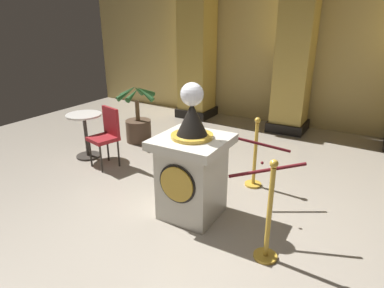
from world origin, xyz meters
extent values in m
plane|color=#9E9384|center=(0.00, 0.00, 0.00)|extent=(11.32, 11.32, 0.00)
cube|color=tan|center=(0.00, 4.81, 1.87)|extent=(11.32, 0.16, 3.75)
cube|color=beige|center=(-0.14, 0.38, 0.45)|extent=(0.64, 0.64, 0.90)
cube|color=beige|center=(-0.14, 0.38, 0.95)|extent=(0.80, 0.80, 0.10)
cylinder|color=gold|center=(-0.14, 0.05, 0.56)|extent=(0.41, 0.03, 0.41)
cylinder|color=black|center=(-0.14, 0.06, 0.56)|extent=(0.46, 0.01, 0.46)
cylinder|color=gold|center=(-0.14, 0.38, 1.02)|extent=(0.48, 0.48, 0.04)
cone|color=black|center=(-0.14, 0.38, 1.23)|extent=(0.35, 0.35, 0.37)
cylinder|color=gold|center=(-0.14, 0.38, 1.40)|extent=(0.03, 0.03, 0.06)
sphere|color=silver|center=(-0.14, 0.38, 1.50)|extent=(0.26, 0.26, 0.26)
cylinder|color=gold|center=(0.90, 0.06, 0.01)|extent=(0.24, 0.24, 0.03)
cylinder|color=gold|center=(0.90, 0.06, 0.50)|extent=(0.05, 0.05, 1.00)
sphere|color=gold|center=(0.90, 0.06, 1.04)|extent=(0.08, 0.08, 0.08)
cylinder|color=gold|center=(0.25, 1.48, 0.01)|extent=(0.24, 0.24, 0.03)
cylinder|color=gold|center=(0.25, 1.48, 0.47)|extent=(0.05, 0.05, 0.94)
sphere|color=gold|center=(0.25, 1.48, 0.98)|extent=(0.08, 0.08, 0.08)
cylinder|color=#591419|center=(0.74, 0.41, 0.79)|extent=(0.73, 0.36, 0.22)
cylinder|color=#591419|center=(0.41, 1.12, 0.79)|extent=(0.73, 0.36, 0.22)
sphere|color=#591419|center=(0.58, 0.77, 0.70)|extent=(0.04, 0.04, 0.04)
cube|color=black|center=(-2.26, 4.29, 0.10)|extent=(0.79, 0.79, 0.20)
cube|color=gold|center=(-2.26, 4.29, 1.80)|extent=(0.69, 0.69, 3.60)
cube|color=black|center=(0.00, 4.29, 0.10)|extent=(0.77, 0.77, 0.20)
cube|color=gold|center=(0.00, 4.29, 1.80)|extent=(0.67, 0.67, 3.60)
cylinder|color=#4C3828|center=(-2.35, 2.12, 0.21)|extent=(0.49, 0.49, 0.43)
cylinder|color=brown|center=(-2.35, 2.12, 0.62)|extent=(0.08, 0.08, 0.39)
cone|color=#265928|center=(-2.15, 2.12, 0.97)|extent=(0.40, 0.11, 0.29)
cone|color=#265928|center=(-2.27, 2.31, 0.97)|extent=(0.21, 0.40, 0.30)
cone|color=#265928|center=(-2.45, 2.30, 0.97)|extent=(0.24, 0.40, 0.31)
cone|color=#265928|center=(-2.55, 2.13, 0.97)|extent=(0.40, 0.11, 0.29)
cone|color=#265928|center=(-2.46, 1.95, 0.97)|extent=(0.25, 0.40, 0.30)
cone|color=#265928|center=(-2.28, 1.93, 0.97)|extent=(0.19, 0.41, 0.26)
cylinder|color=#332D28|center=(-2.62, 1.05, 0.01)|extent=(0.41, 0.41, 0.03)
cylinder|color=#332D28|center=(-2.62, 1.05, 0.38)|extent=(0.06, 0.06, 0.76)
cylinder|color=silver|center=(-2.62, 1.05, 0.76)|extent=(0.59, 0.59, 0.03)
cylinder|color=black|center=(-2.27, 0.78, 0.23)|extent=(0.03, 0.03, 0.45)
cylinder|color=black|center=(-1.96, 0.70, 0.23)|extent=(0.03, 0.03, 0.45)
cylinder|color=black|center=(-2.19, 1.09, 0.23)|extent=(0.03, 0.03, 0.45)
cylinder|color=black|center=(-1.88, 1.01, 0.23)|extent=(0.03, 0.03, 0.45)
cube|color=maroon|center=(-2.07, 0.90, 0.48)|extent=(0.49, 0.49, 0.06)
cube|color=maroon|center=(-2.03, 1.06, 0.73)|extent=(0.40, 0.15, 0.45)
camera|label=1|loc=(1.62, -2.67, 2.26)|focal=30.85mm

